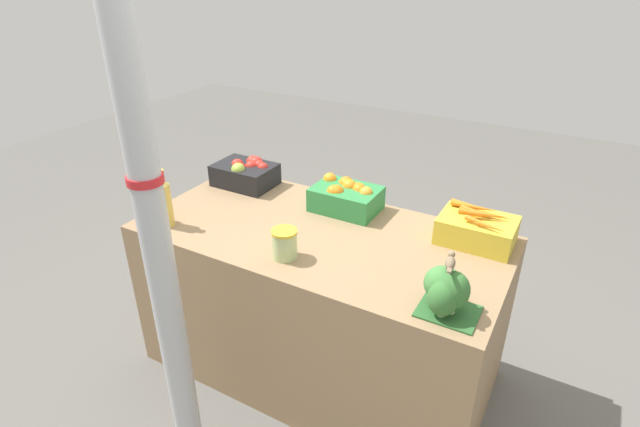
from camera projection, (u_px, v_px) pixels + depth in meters
The scene contains 11 objects.
ground_plane at pixel (320, 364), 2.78m from camera, with size 10.00×10.00×0.00m, color #605E59.
market_table at pixel (320, 303), 2.58m from camera, with size 1.76×0.87×0.84m, color #937551.
support_pole at pixel (146, 183), 1.69m from camera, with size 0.13×0.13×2.67m.
apple_crate at pixel (246, 173), 2.85m from camera, with size 0.34×0.24×0.16m.
orange_crate at pixel (346, 196), 2.57m from camera, with size 0.34×0.24×0.16m.
carrot_crate at pixel (477, 229), 2.28m from camera, with size 0.34×0.24×0.16m.
broccoli_pile at pixel (445, 290), 1.82m from camera, with size 0.22×0.19×0.18m.
juice_bottle_ruby at pixel (148, 197), 2.44m from camera, with size 0.06×0.06×0.30m.
juice_bottle_golden at pixel (165, 202), 2.39m from camera, with size 0.07×0.07×0.29m.
pickle_jar at pixel (285, 244), 2.16m from camera, with size 0.11×0.11×0.13m.
sparrow_bird at pixel (450, 262), 1.77m from camera, with size 0.05×0.14×0.05m.
Camera 1 is at (1.02, -1.81, 2.02)m, focal length 28.00 mm.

